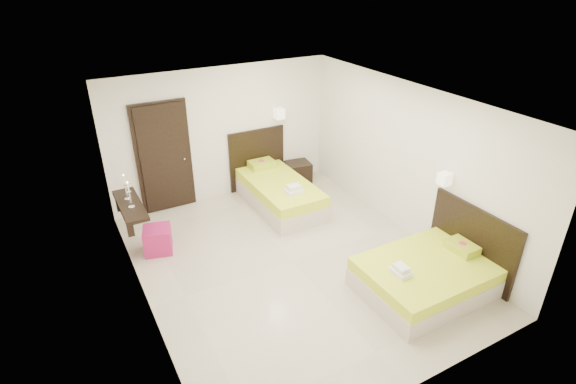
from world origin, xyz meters
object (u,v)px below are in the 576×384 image
bed_double (429,274)px  ottoman (158,240)px  nightstand (298,172)px  bed_single (278,190)px

bed_double → ottoman: 4.30m
bed_double → nightstand: (0.15, 4.05, -0.04)m
nightstand → ottoman: size_ratio=1.17×
bed_double → nightstand: bearing=87.9°
bed_single → ottoman: bed_single is taller
bed_single → bed_double: size_ratio=1.12×
bed_double → ottoman: bearing=137.9°
bed_single → ottoman: 2.53m
bed_double → nightstand: size_ratio=3.58×
bed_single → ottoman: bearing=-169.2°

